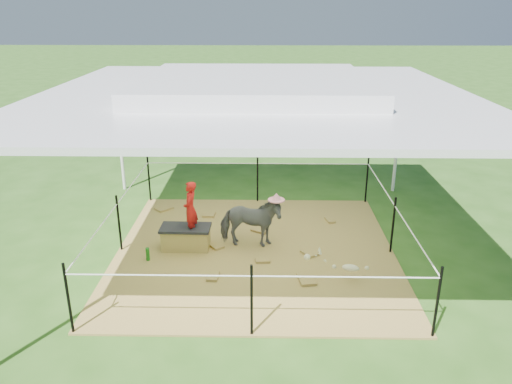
{
  "coord_description": "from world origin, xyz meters",
  "views": [
    {
      "loc": [
        0.15,
        -7.46,
        3.89
      ],
      "look_at": [
        0.0,
        0.6,
        0.85
      ],
      "focal_mm": 35.0,
      "sensor_mm": 36.0,
      "label": 1
    }
  ],
  "objects_px": {
    "picnic_table_near": "(336,124)",
    "picnic_table_far": "(401,116)",
    "green_bottle": "(148,254)",
    "woman": "(190,203)",
    "pony": "(250,222)",
    "trash_barrel": "(393,134)",
    "distant_person": "(355,121)",
    "foal": "(351,266)",
    "straw_bale": "(186,238)"
  },
  "relations": [
    {
      "from": "woman",
      "to": "trash_barrel",
      "type": "xyz_separation_m",
      "value": [
        4.8,
        6.18,
        -0.37
      ]
    },
    {
      "from": "foal",
      "to": "picnic_table_far",
      "type": "bearing_deg",
      "value": 86.73
    },
    {
      "from": "straw_bale",
      "to": "green_bottle",
      "type": "distance_m",
      "value": 0.71
    },
    {
      "from": "woman",
      "to": "green_bottle",
      "type": "xyz_separation_m",
      "value": [
        -0.65,
        -0.45,
        -0.7
      ]
    },
    {
      "from": "picnic_table_far",
      "to": "woman",
      "type": "bearing_deg",
      "value": -116.1
    },
    {
      "from": "picnic_table_far",
      "to": "trash_barrel",
      "type": "bearing_deg",
      "value": -102.03
    },
    {
      "from": "green_bottle",
      "to": "foal",
      "type": "height_order",
      "value": "foal"
    },
    {
      "from": "pony",
      "to": "picnic_table_near",
      "type": "bearing_deg",
      "value": -14.62
    },
    {
      "from": "green_bottle",
      "to": "picnic_table_near",
      "type": "xyz_separation_m",
      "value": [
        4.11,
        8.45,
        0.21
      ]
    },
    {
      "from": "pony",
      "to": "distant_person",
      "type": "height_order",
      "value": "distant_person"
    },
    {
      "from": "picnic_table_far",
      "to": "foal",
      "type": "bearing_deg",
      "value": -101.48
    },
    {
      "from": "pony",
      "to": "picnic_table_far",
      "type": "xyz_separation_m",
      "value": [
        4.75,
        8.9,
        -0.08
      ]
    },
    {
      "from": "woman",
      "to": "picnic_table_far",
      "type": "height_order",
      "value": "woman"
    },
    {
      "from": "foal",
      "to": "trash_barrel",
      "type": "bearing_deg",
      "value": 86.94
    },
    {
      "from": "green_bottle",
      "to": "pony",
      "type": "height_order",
      "value": "pony"
    },
    {
      "from": "foal",
      "to": "picnic_table_near",
      "type": "bearing_deg",
      "value": 98.63
    },
    {
      "from": "woman",
      "to": "foal",
      "type": "bearing_deg",
      "value": 69.81
    },
    {
      "from": "woman",
      "to": "trash_barrel",
      "type": "bearing_deg",
      "value": 143.5
    },
    {
      "from": "woman",
      "to": "picnic_table_far",
      "type": "distance_m",
      "value": 10.66
    },
    {
      "from": "foal",
      "to": "trash_barrel",
      "type": "xyz_separation_m",
      "value": [
        2.29,
        7.16,
        0.22
      ]
    },
    {
      "from": "woman",
      "to": "distant_person",
      "type": "xyz_separation_m",
      "value": [
        3.96,
        7.49,
        -0.29
      ]
    },
    {
      "from": "pony",
      "to": "picnic_table_near",
      "type": "relative_size",
      "value": 0.63
    },
    {
      "from": "pony",
      "to": "foal",
      "type": "relative_size",
      "value": 1.33
    },
    {
      "from": "distant_person",
      "to": "green_bottle",
      "type": "bearing_deg",
      "value": 47.15
    },
    {
      "from": "woman",
      "to": "green_bottle",
      "type": "height_order",
      "value": "woman"
    },
    {
      "from": "green_bottle",
      "to": "woman",
      "type": "bearing_deg",
      "value": 34.7
    },
    {
      "from": "green_bottle",
      "to": "distant_person",
      "type": "relative_size",
      "value": 0.2
    },
    {
      "from": "woman",
      "to": "trash_barrel",
      "type": "distance_m",
      "value": 7.83
    },
    {
      "from": "trash_barrel",
      "to": "picnic_table_near",
      "type": "xyz_separation_m",
      "value": [
        -1.34,
        1.83,
        -0.13
      ]
    },
    {
      "from": "woman",
      "to": "distant_person",
      "type": "bearing_deg",
      "value": 153.47
    },
    {
      "from": "picnic_table_near",
      "to": "distant_person",
      "type": "height_order",
      "value": "distant_person"
    },
    {
      "from": "trash_barrel",
      "to": "straw_bale",
      "type": "bearing_deg",
      "value": -128.4
    },
    {
      "from": "picnic_table_near",
      "to": "distant_person",
      "type": "xyz_separation_m",
      "value": [
        0.5,
        -0.51,
        0.21
      ]
    },
    {
      "from": "straw_bale",
      "to": "pony",
      "type": "bearing_deg",
      "value": 4.12
    },
    {
      "from": "woman",
      "to": "distant_person",
      "type": "relative_size",
      "value": 0.85
    },
    {
      "from": "distant_person",
      "to": "woman",
      "type": "bearing_deg",
      "value": 49.42
    },
    {
      "from": "woman",
      "to": "distant_person",
      "type": "distance_m",
      "value": 8.48
    },
    {
      "from": "straw_bale",
      "to": "picnic_table_far",
      "type": "distance_m",
      "value": 10.7
    },
    {
      "from": "green_bottle",
      "to": "picnic_table_far",
      "type": "bearing_deg",
      "value": 55.9
    },
    {
      "from": "pony",
      "to": "trash_barrel",
      "type": "bearing_deg",
      "value": -29.29
    },
    {
      "from": "picnic_table_near",
      "to": "picnic_table_far",
      "type": "distance_m",
      "value": 2.47
    },
    {
      "from": "pony",
      "to": "distant_person",
      "type": "xyz_separation_m",
      "value": [
        2.98,
        7.41,
        0.08
      ]
    },
    {
      "from": "straw_bale",
      "to": "trash_barrel",
      "type": "distance_m",
      "value": 7.89
    },
    {
      "from": "trash_barrel",
      "to": "pony",
      "type": "bearing_deg",
      "value": -122.01
    },
    {
      "from": "foal",
      "to": "green_bottle",
      "type": "bearing_deg",
      "value": -174.99
    },
    {
      "from": "woman",
      "to": "foal",
      "type": "relative_size",
      "value": 1.18
    },
    {
      "from": "trash_barrel",
      "to": "distant_person",
      "type": "xyz_separation_m",
      "value": [
        -0.84,
        1.31,
        0.08
      ]
    },
    {
      "from": "pony",
      "to": "foal",
      "type": "distance_m",
      "value": 1.87
    },
    {
      "from": "trash_barrel",
      "to": "distant_person",
      "type": "distance_m",
      "value": 1.56
    },
    {
      "from": "picnic_table_near",
      "to": "woman",
      "type": "bearing_deg",
      "value": -144.92
    }
  ]
}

